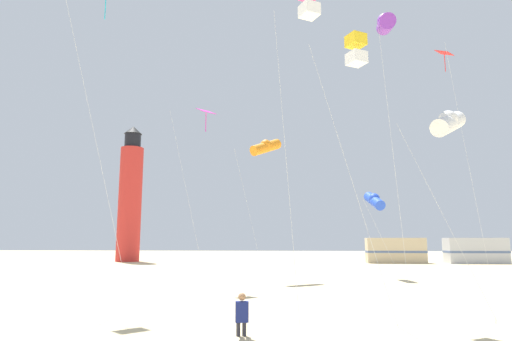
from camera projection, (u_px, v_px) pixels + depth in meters
kite_flyer_standing at (242, 314)px, 11.34m from camera, size 0.38×0.54×1.16m
kite_diamond_magenta at (205, 118)px, 24.49m from camera, size 2.59×2.56×10.00m
kite_tube_white at (448, 123)px, 17.17m from camera, size 3.14×3.30×7.84m
kite_tube_orange at (266, 147)px, 29.29m from camera, size 3.27×3.31×9.49m
kite_box_gold at (356, 50)px, 15.96m from camera, size 2.40×2.19×10.06m
kite_box_rainbow at (309, 2)px, 15.47m from camera, size 1.70×1.82×11.55m
kite_diamond_scarlet at (446, 64)px, 26.25m from camera, size 2.09×2.09×14.08m
kite_tube_violet at (386, 24)px, 19.59m from camera, size 1.05×2.57×12.93m
kite_diamond_cyan at (105, 8)px, 19.43m from camera, size 3.25×2.82×13.80m
kite_tube_blue at (374, 200)px, 29.73m from camera, size 2.33×2.64×5.95m
lighthouse_distant at (130, 197)px, 53.33m from camera, size 2.80×2.80×16.80m
rv_van_tan at (395, 251)px, 48.87m from camera, size 6.51×2.53×2.80m
rv_van_silver at (476, 251)px, 48.10m from camera, size 6.49×2.48×2.80m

